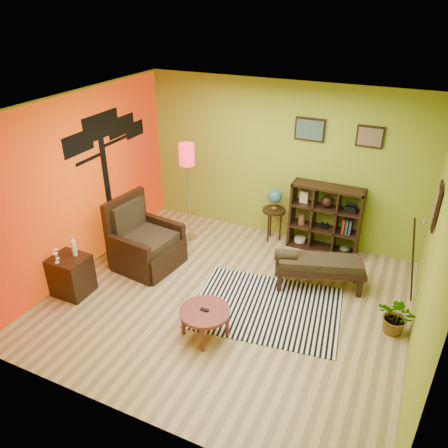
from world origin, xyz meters
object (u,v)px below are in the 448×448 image
at_px(floor_lamp, 187,163).
at_px(armchair, 144,245).
at_px(side_cabinet, 71,275).
at_px(cube_shelf, 326,219).
at_px(potted_plant, 397,320).
at_px(globe_table, 274,202).
at_px(coffee_table, 205,314).
at_px(bench, 317,265).

bearing_deg(floor_lamp, armchair, -104.84).
relative_size(side_cabinet, cube_shelf, 0.78).
distance_m(armchair, potted_plant, 3.97).
bearing_deg(globe_table, side_cabinet, -128.34).
relative_size(coffee_table, bench, 0.46).
bearing_deg(floor_lamp, globe_table, 23.77).
bearing_deg(coffee_table, cube_shelf, 72.48).
xyz_separation_m(armchair, globe_table, (1.66, 1.65, 0.41)).
xyz_separation_m(globe_table, potted_plant, (2.30, -1.67, -0.55)).
height_order(armchair, globe_table, armchair).
height_order(side_cabinet, cube_shelf, cube_shelf).
height_order(coffee_table, cube_shelf, cube_shelf).
relative_size(coffee_table, globe_table, 0.66).
bearing_deg(globe_table, cube_shelf, 3.01).
xyz_separation_m(cube_shelf, bench, (0.16, -1.14, -0.20)).
xyz_separation_m(armchair, floor_lamp, (0.28, 1.04, 1.12)).
xyz_separation_m(armchair, bench, (2.74, 0.56, 0.05)).
distance_m(armchair, floor_lamp, 1.55).
distance_m(globe_table, cube_shelf, 0.93).
xyz_separation_m(armchair, potted_plant, (3.97, -0.02, -0.14)).
relative_size(armchair, cube_shelf, 0.96).
relative_size(coffee_table, floor_lamp, 0.36).
relative_size(floor_lamp, potted_plant, 3.39).
relative_size(cube_shelf, bench, 0.85).
bearing_deg(globe_table, armchair, -135.15).
bearing_deg(cube_shelf, side_cabinet, -137.77).
xyz_separation_m(globe_table, cube_shelf, (0.92, 0.05, -0.16)).
bearing_deg(coffee_table, globe_table, 90.55).
xyz_separation_m(coffee_table, armchair, (-1.69, 1.12, 0.00)).
height_order(floor_lamp, bench, floor_lamp).
bearing_deg(side_cabinet, floor_lamp, 69.48).
distance_m(side_cabinet, bench, 3.68).
bearing_deg(globe_table, coffee_table, -89.45).
xyz_separation_m(coffee_table, potted_plant, (2.28, 1.10, -0.14)).
distance_m(armchair, bench, 2.80).
height_order(armchair, potted_plant, armchair).
bearing_deg(bench, side_cabinet, -152.79).
bearing_deg(bench, floor_lamp, 168.90).
relative_size(coffee_table, armchair, 0.57).
distance_m(globe_table, bench, 1.58).
relative_size(coffee_table, cube_shelf, 0.55).
bearing_deg(bench, globe_table, 134.59).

